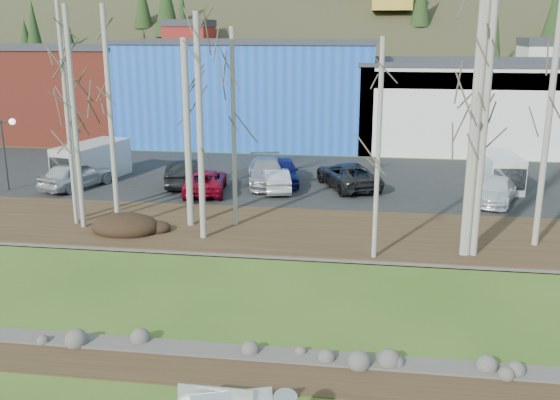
% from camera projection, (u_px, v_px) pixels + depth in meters
% --- Properties ---
extents(dirt_strip, '(80.00, 1.80, 0.03)m').
position_uv_depth(dirt_strip, '(221.00, 371.00, 17.17)').
color(dirt_strip, '#382616').
rests_on(dirt_strip, ground).
extents(near_bank_rocks, '(80.00, 0.80, 0.50)m').
position_uv_depth(near_bank_rocks, '(229.00, 353.00, 18.12)').
color(near_bank_rocks, '#47423D').
rests_on(near_bank_rocks, ground).
extents(river, '(80.00, 8.00, 0.90)m').
position_uv_depth(river, '(255.00, 296.00, 22.04)').
color(river, '#121C31').
rests_on(river, ground).
extents(far_bank_rocks, '(80.00, 0.80, 0.46)m').
position_uv_depth(far_bank_rocks, '(273.00, 256.00, 25.95)').
color(far_bank_rocks, '#47423D').
rests_on(far_bank_rocks, ground).
extents(far_bank, '(80.00, 7.00, 0.15)m').
position_uv_depth(far_bank, '(283.00, 230.00, 28.99)').
color(far_bank, '#382616').
rests_on(far_bank, ground).
extents(parking_lot, '(80.00, 14.00, 0.14)m').
position_uv_depth(parking_lot, '(307.00, 179.00, 39.01)').
color(parking_lot, black).
rests_on(parking_lot, ground).
extents(building_brick, '(16.32, 12.24, 7.80)m').
position_uv_depth(building_brick, '(52.00, 91.00, 54.68)').
color(building_brick, '#9A3727').
rests_on(building_brick, ground).
extents(building_blue, '(20.40, 12.24, 8.30)m').
position_uv_depth(building_blue, '(253.00, 91.00, 52.12)').
color(building_blue, blue).
rests_on(building_blue, ground).
extents(building_white, '(18.36, 12.24, 6.80)m').
position_uv_depth(building_white, '(474.00, 103.00, 49.81)').
color(building_white, silver).
rests_on(building_white, ground).
extents(seagull, '(0.45, 0.21, 0.32)m').
position_uv_depth(seagull, '(245.00, 394.00, 15.81)').
color(seagull, gold).
rests_on(seagull, ground).
extents(dirt_mound, '(3.15, 2.22, 0.62)m').
position_uv_depth(dirt_mound, '(125.00, 225.00, 28.49)').
color(dirt_mound, black).
rests_on(dirt_mound, far_bank).
extents(birch_0, '(0.25, 0.25, 8.79)m').
position_uv_depth(birch_0, '(71.00, 129.00, 29.44)').
color(birch_0, '#B8B0A6').
rests_on(birch_0, far_bank).
extents(birch_1, '(0.19, 0.19, 11.14)m').
position_uv_depth(birch_1, '(66.00, 106.00, 28.36)').
color(birch_1, '#B8B0A6').
rests_on(birch_1, far_bank).
extents(birch_2, '(0.31, 0.31, 8.61)m').
position_uv_depth(birch_2, '(187.00, 135.00, 28.45)').
color(birch_2, '#B8B0A6').
rests_on(birch_2, far_bank).
extents(birch_3, '(0.23, 0.23, 10.02)m').
position_uv_depth(birch_3, '(111.00, 121.00, 27.73)').
color(birch_3, '#B8B0A6').
rests_on(birch_3, far_bank).
extents(birch_4, '(0.27, 0.27, 9.67)m').
position_uv_depth(birch_4, '(200.00, 130.00, 26.49)').
color(birch_4, '#B8B0A6').
rests_on(birch_4, far_bank).
extents(birch_5, '(0.21, 0.21, 9.08)m').
position_uv_depth(birch_5, '(234.00, 129.00, 28.43)').
color(birch_5, '#B8B0A6').
rests_on(birch_5, far_bank).
extents(birch_6, '(0.19, 0.19, 8.71)m').
position_uv_depth(birch_6, '(378.00, 152.00, 24.24)').
color(birch_6, '#B8B0A6').
rests_on(birch_6, far_bank).
extents(birch_7, '(0.31, 0.31, 10.65)m').
position_uv_depth(birch_7, '(476.00, 126.00, 24.26)').
color(birch_7, '#B8B0A6').
rests_on(birch_7, far_bank).
extents(birch_8, '(0.29, 0.29, 10.58)m').
position_uv_depth(birch_8, '(484.00, 127.00, 24.25)').
color(birch_8, '#B8B0A6').
rests_on(birch_8, far_bank).
extents(birch_9, '(0.26, 0.26, 11.99)m').
position_uv_depth(birch_9, '(550.00, 105.00, 25.25)').
color(birch_9, '#B8B0A6').
rests_on(birch_9, far_bank).
extents(birch_10, '(0.31, 0.31, 10.65)m').
position_uv_depth(birch_10, '(473.00, 126.00, 24.27)').
color(birch_10, '#B8B0A6').
rests_on(birch_10, far_bank).
extents(birch_11, '(0.23, 0.23, 10.02)m').
position_uv_depth(birch_11, '(75.00, 120.00, 27.96)').
color(birch_11, '#B8B0A6').
rests_on(birch_11, far_bank).
extents(street_lamp, '(1.49, 0.82, 4.13)m').
position_uv_depth(street_lamp, '(2.00, 134.00, 35.12)').
color(street_lamp, '#262628').
rests_on(street_lamp, parking_lot).
extents(car_0, '(3.42, 5.08, 1.61)m').
position_uv_depth(car_0, '(76.00, 174.00, 36.28)').
color(car_0, '#BCBDBE').
rests_on(car_0, parking_lot).
extents(car_1, '(2.45, 5.03, 1.59)m').
position_uv_depth(car_1, '(184.00, 172.00, 36.98)').
color(car_1, black).
rests_on(car_1, parking_lot).
extents(car_2, '(2.96, 5.06, 1.32)m').
position_uv_depth(car_2, '(205.00, 181.00, 35.25)').
color(car_2, maroon).
rests_on(car_2, parking_lot).
extents(car_3, '(3.18, 5.64, 1.54)m').
position_uv_depth(car_3, '(267.00, 172.00, 37.07)').
color(car_3, '#9B9CA3').
rests_on(car_3, parking_lot).
extents(car_4, '(2.62, 4.74, 1.53)m').
position_uv_depth(car_4, '(282.00, 171.00, 37.27)').
color(car_4, '#111355').
rests_on(car_4, parking_lot).
extents(car_5, '(2.34, 4.17, 1.30)m').
position_uv_depth(car_5, '(276.00, 180.00, 35.65)').
color(car_5, silver).
rests_on(car_5, parking_lot).
extents(car_6, '(4.44, 5.88, 1.49)m').
position_uv_depth(car_6, '(348.00, 175.00, 36.36)').
color(car_6, '#242426').
rests_on(car_6, parking_lot).
extents(car_7, '(3.17, 4.81, 1.29)m').
position_uv_depth(car_7, '(496.00, 191.00, 33.20)').
color(car_7, white).
rests_on(car_7, parking_lot).
extents(van_white, '(2.18, 4.62, 1.97)m').
position_uv_depth(van_white, '(500.00, 171.00, 36.24)').
color(van_white, white).
rests_on(van_white, parking_lot).
extents(van_grey, '(3.29, 5.49, 2.25)m').
position_uv_depth(van_grey, '(90.00, 162.00, 38.08)').
color(van_grey, silver).
rests_on(van_grey, parking_lot).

